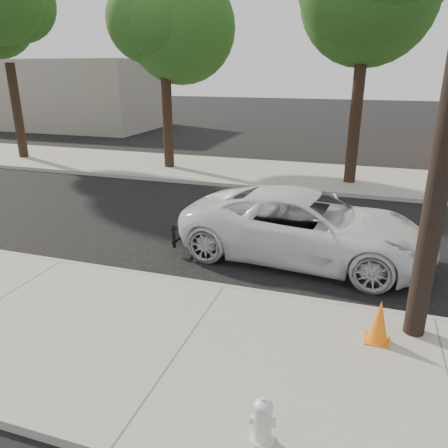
% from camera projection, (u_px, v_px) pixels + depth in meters
% --- Properties ---
extents(ground, '(120.00, 120.00, 0.00)m').
position_uv_depth(ground, '(250.00, 253.00, 10.98)').
color(ground, black).
rests_on(ground, ground).
extents(near_sidewalk, '(90.00, 4.40, 0.15)m').
position_uv_depth(near_sidewalk, '(183.00, 350.00, 7.11)').
color(near_sidewalk, gray).
rests_on(near_sidewalk, ground).
extents(far_sidewalk, '(90.00, 5.00, 0.15)m').
position_uv_depth(far_sidewalk, '(301.00, 176.00, 18.57)').
color(far_sidewalk, gray).
rests_on(far_sidewalk, ground).
extents(curb_near, '(90.00, 0.12, 0.16)m').
position_uv_depth(curb_near, '(224.00, 289.00, 9.08)').
color(curb_near, '#9E9B93').
rests_on(curb_near, ground).
extents(building_far, '(14.00, 8.00, 5.00)m').
position_uv_depth(building_far, '(68.00, 94.00, 33.88)').
color(building_far, gray).
rests_on(building_far, ground).
extents(tree_a, '(4.65, 4.50, 9.00)m').
position_uv_depth(tree_a, '(4.00, 18.00, 19.83)').
color(tree_a, black).
rests_on(tree_a, far_sidewalk).
extents(tree_b, '(4.34, 4.20, 8.45)m').
position_uv_depth(tree_b, '(166.00, 23.00, 17.82)').
color(tree_b, black).
rests_on(tree_b, far_sidewalk).
extents(police_cruiser, '(6.16, 3.27, 1.65)m').
position_uv_depth(police_cruiser, '(306.00, 226.00, 10.49)').
color(police_cruiser, white).
rests_on(police_cruiser, ground).
extents(fire_hydrant, '(0.32, 0.29, 0.61)m').
position_uv_depth(fire_hydrant, '(263.00, 422.00, 5.18)').
color(fire_hydrant, silver).
rests_on(fire_hydrant, near_sidewalk).
extents(traffic_cone, '(0.40, 0.40, 0.75)m').
position_uv_depth(traffic_cone, '(379.00, 322.00, 7.10)').
color(traffic_cone, orange).
rests_on(traffic_cone, near_sidewalk).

